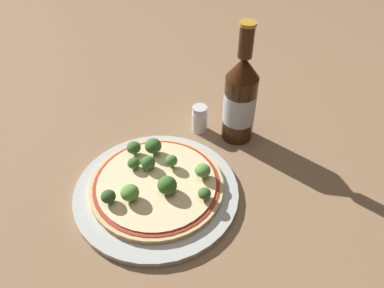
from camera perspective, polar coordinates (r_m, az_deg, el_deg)
The scene contains 15 objects.
ground_plane at distance 0.71m, azimuth -5.76°, elevation -5.79°, with size 3.00×3.00×0.00m, color #846647.
plate at distance 0.69m, azimuth -5.43°, elevation -7.23°, with size 0.30×0.30×0.01m.
pizza at distance 0.68m, azimuth -5.38°, elevation -6.20°, with size 0.24×0.24×0.01m.
broccoli_floret_0 at distance 0.69m, azimuth -3.17°, elevation -2.58°, with size 0.02×0.02×0.03m.
broccoli_floret_1 at distance 0.64m, azimuth 1.90°, elevation -7.56°, with size 0.02×0.02×0.02m.
broccoli_floret_2 at distance 0.70m, azimuth -8.88°, elevation -2.92°, with size 0.02×0.02×0.02m.
broccoli_floret_3 at distance 0.64m, azimuth -9.46°, elevation -7.32°, with size 0.03×0.03×0.03m.
broccoli_floret_4 at distance 0.65m, azimuth -12.63°, elevation -7.83°, with size 0.03×0.03×0.03m.
broccoli_floret_5 at distance 0.72m, azimuth -5.94°, elevation -0.29°, with size 0.03×0.03×0.03m.
broccoli_floret_6 at distance 0.65m, azimuth -3.80°, elevation -6.30°, with size 0.03×0.03×0.03m.
broccoli_floret_7 at distance 0.69m, azimuth -6.43°, elevation -2.69°, with size 0.03×0.03×0.03m.
broccoli_floret_8 at distance 0.67m, azimuth 1.65°, elevation -4.06°, with size 0.03×0.03×0.03m.
broccoli_floret_9 at distance 0.72m, azimuth -8.73°, elevation -0.48°, with size 0.03×0.03×0.03m.
beer_bottle at distance 0.75m, azimuth 7.34°, elevation 6.83°, with size 0.07×0.07×0.25m.
pepper_shaker at distance 0.80m, azimuth 1.16°, elevation 3.84°, with size 0.03×0.03×0.06m.
Camera 1 is at (-0.24, -0.41, 0.53)m, focal length 35.00 mm.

